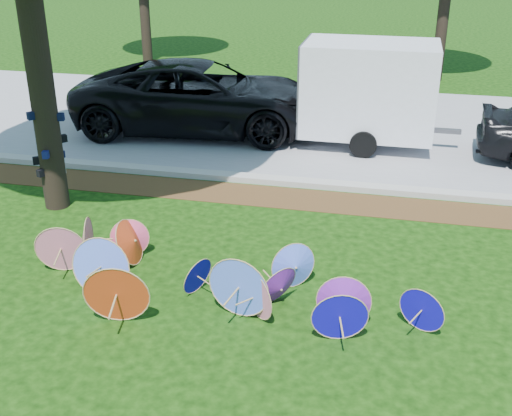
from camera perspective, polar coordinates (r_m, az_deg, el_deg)
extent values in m
plane|color=black|center=(8.48, -6.36, -10.74)|extent=(90.00, 90.00, 0.00)
cube|color=#472D16|center=(12.28, 0.26, 1.11)|extent=(90.00, 1.00, 0.01)
cube|color=#B7B5AD|center=(12.89, 0.92, 2.53)|extent=(90.00, 0.30, 0.12)
cube|color=gray|center=(16.77, 3.83, 7.51)|extent=(90.00, 8.00, 0.01)
cylinder|color=black|center=(11.60, -18.98, 13.34)|extent=(0.44, 0.44, 5.78)
cone|color=purple|center=(8.74, 2.10, -6.92)|extent=(0.62, 0.68, 0.63)
cone|color=#5576FF|center=(9.15, 3.45, -5.24)|extent=(0.65, 0.51, 0.69)
cone|color=#C53B14|center=(9.96, -10.93, -2.90)|extent=(0.37, 0.73, 0.72)
cone|color=pink|center=(9.97, -16.89, -3.37)|extent=(0.81, 0.39, 0.79)
cone|color=pink|center=(10.16, -14.91, -2.77)|extent=(0.31, 0.72, 0.72)
cone|color=#130CCB|center=(8.53, 14.64, -8.68)|extent=(0.63, 0.43, 0.64)
cone|color=pink|center=(8.51, 0.38, -7.74)|extent=(0.57, 0.55, 0.67)
cone|color=#E44B77|center=(10.17, -11.18, -2.71)|extent=(0.63, 0.36, 0.62)
cone|color=#5576FF|center=(8.51, -1.39, -6.92)|extent=(0.89, 0.32, 0.88)
cone|color=#130CCB|center=(8.13, 7.42, -9.41)|extent=(0.75, 0.36, 0.73)
cone|color=purple|center=(8.36, 7.80, -8.41)|extent=(0.73, 0.18, 0.73)
cone|color=#5576FF|center=(9.26, -13.49, -4.91)|extent=(0.87, 0.31, 0.87)
cone|color=#C53B14|center=(8.55, -12.22, -7.33)|extent=(0.91, 0.42, 0.89)
cone|color=#130CCB|center=(9.09, -5.40, -5.94)|extent=(0.43, 0.61, 0.57)
imported|color=black|center=(15.99, -4.87, 9.79)|extent=(6.38, 3.41, 1.70)
cube|color=white|center=(15.01, 10.04, 10.42)|extent=(2.95, 1.87, 2.66)
cylinder|color=black|center=(21.90, 16.45, 17.27)|extent=(0.36, 0.36, 5.00)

